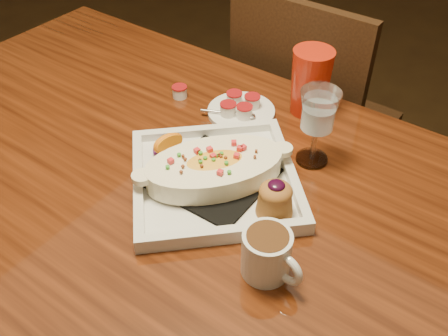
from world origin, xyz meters
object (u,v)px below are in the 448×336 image
Objects in this scene: red_tumbler at (310,82)px; saucer at (240,109)px; goblet at (318,115)px; table at (170,206)px; coffee_mug at (268,253)px; plate at (218,174)px; chair_far at (307,122)px.

saucer is at bearing -138.38° from red_tumbler.
red_tumbler is (-0.10, 0.15, -0.04)m from goblet.
saucer is 0.17m from red_tumbler.
coffee_mug is (0.29, -0.09, 0.14)m from table.
saucer reaches higher than table.
plate and coffee_mug have the same top height.
plate is 0.25m from saucer.
plate is at bearing -64.93° from saucer.
saucer is (-0.10, 0.22, -0.02)m from plate.
goblet reaches higher than coffee_mug.
red_tumbler is (0.12, -0.27, 0.32)m from chair_far.
plate is (0.11, 0.03, 0.13)m from table.
table is at bearing 150.77° from plate.
chair_far reaches higher than saucer.
goblet reaches higher than saucer.
coffee_mug reaches higher than table.
chair_far is at bearing 121.47° from coffee_mug.
goblet is 0.18m from red_tumbler.
red_tumbler is at bearing 71.39° from table.
coffee_mug is at bearing -49.50° from saucer.
goblet is at bearing -12.53° from saucer.
table is 0.17m from plate.
coffee_mug is at bearing -75.28° from goblet.
coffee_mug is 0.48m from red_tumbler.
coffee_mug is at bearing -16.70° from table.
chair_far is at bearing 90.00° from table.
plate is (0.11, -0.60, 0.27)m from chair_far.
chair_far is 5.98× the size of saucer.
coffee_mug is at bearing -68.76° from red_tumbler.
red_tumbler is (-0.17, 0.44, 0.03)m from coffee_mug.
red_tumbler reaches higher than table.
red_tumbler is at bearing 120.50° from coffee_mug.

